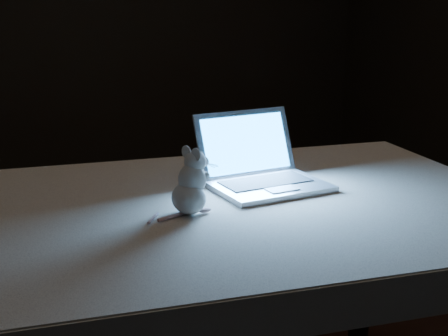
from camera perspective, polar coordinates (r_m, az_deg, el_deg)
tablecloth at (r=1.68m, az=-2.44°, el=-4.60°), size 1.66×1.21×0.10m
laptop at (r=1.75m, az=4.16°, el=1.31°), size 0.31×0.27×0.20m
plush_mouse at (r=1.56m, az=-3.14°, el=-1.18°), size 0.15×0.15×0.16m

